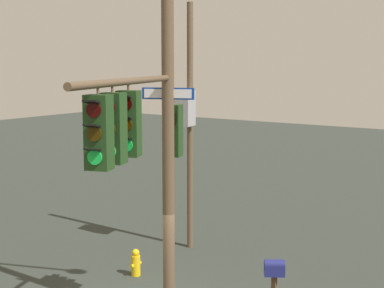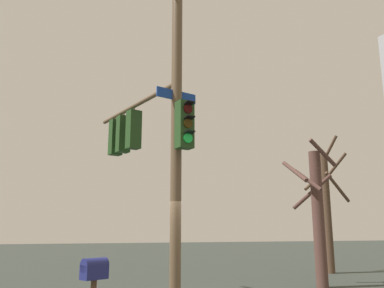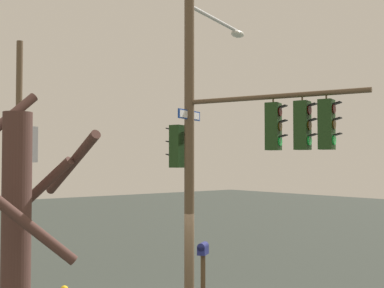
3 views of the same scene
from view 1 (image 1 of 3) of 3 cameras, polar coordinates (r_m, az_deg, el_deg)
name	(u,v)px [view 1 (image 1 of 3)]	position (r m, az deg, el deg)	size (l,w,h in m)	color
main_signal_pole_assembly	(160,121)	(10.68, -3.24, 2.35)	(5.50, 3.62, 8.10)	brown
secondary_pole_assembly	(187,118)	(16.88, -0.46, 2.61)	(0.78, 0.55, 7.39)	brown
fire_hydrant	(136,263)	(15.59, -5.63, -11.75)	(0.38, 0.24, 0.73)	yellow
mailbox	(274,273)	(12.83, 8.23, -12.63)	(0.44, 0.50, 1.41)	#4C3823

